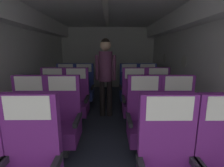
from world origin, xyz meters
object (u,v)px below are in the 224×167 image
(seat_d_left_window, at_px, (66,89))
(seat_d_right_window, at_px, (129,89))
(seat_c_left_aisle, at_px, (76,101))
(seat_d_right_aisle, at_px, (147,89))
(seat_d_left_aisle, at_px, (84,89))
(seat_c_left_window, at_px, (53,101))
(flight_attendant, at_px, (106,69))
(seat_c_right_aisle, at_px, (158,100))
(seat_b_left_aisle, at_px, (63,122))
(seat_b_right_window, at_px, (145,121))
(seat_b_left_window, at_px, (29,122))
(seat_c_right_window, at_px, (134,101))
(seat_b_right_aisle, at_px, (178,122))

(seat_d_left_window, xyz_separation_m, seat_d_right_window, (1.60, -0.02, 0.00))
(seat_c_left_aisle, xyz_separation_m, seat_d_right_aisle, (1.61, 0.97, 0.00))
(seat_d_left_aisle, bearing_deg, seat_c_left_window, -115.41)
(seat_d_right_window, distance_m, flight_attendant, 1.01)
(seat_c_left_window, xyz_separation_m, flight_attendant, (1.03, 0.33, 0.57))
(seat_c_right_aisle, bearing_deg, seat_c_left_aisle, -179.26)
(seat_b_left_aisle, height_order, seat_b_right_window, same)
(seat_c_left_aisle, relative_size, seat_d_right_window, 1.00)
(seat_c_left_aisle, distance_m, seat_d_left_aisle, 0.98)
(seat_b_left_window, height_order, seat_c_left_window, same)
(seat_b_left_window, xyz_separation_m, seat_c_left_aisle, (0.45, 0.95, 0.00))
(seat_c_right_aisle, xyz_separation_m, seat_c_right_window, (-0.47, -0.03, 0.00))
(seat_c_right_window, distance_m, flight_attendant, 0.88)
(seat_b_left_window, xyz_separation_m, seat_b_left_aisle, (0.46, -0.01, 0.00))
(seat_b_left_window, height_order, seat_c_left_aisle, same)
(seat_b_left_aisle, distance_m, seat_c_left_aisle, 0.95)
(seat_b_left_window, xyz_separation_m, seat_d_right_window, (1.59, 1.91, 0.00))
(seat_b_left_window, bearing_deg, seat_d_left_aisle, 76.79)
(seat_c_left_window, bearing_deg, seat_d_left_window, 90.22)
(flight_attendant, bearing_deg, seat_d_right_window, -132.25)
(seat_d_left_window, bearing_deg, flight_attendant, -31.49)
(seat_d_left_aisle, bearing_deg, seat_d_right_window, -1.03)
(seat_d_left_window, bearing_deg, seat_d_right_window, -0.73)
(seat_b_left_window, height_order, seat_b_right_aisle, same)
(seat_b_right_aisle, relative_size, seat_d_left_window, 1.00)
(seat_b_left_aisle, xyz_separation_m, seat_c_right_aisle, (1.60, 0.97, 0.00))
(seat_b_right_aisle, height_order, seat_d_left_aisle, same)
(seat_b_right_aisle, height_order, seat_b_right_window, same)
(seat_b_right_window, distance_m, flight_attendant, 1.53)
(seat_c_left_window, relative_size, seat_d_left_window, 1.00)
(seat_b_right_window, height_order, seat_d_right_window, same)
(seat_c_right_aisle, height_order, seat_d_right_aisle, same)
(seat_b_left_aisle, relative_size, seat_d_left_aisle, 1.00)
(seat_b_left_aisle, bearing_deg, seat_c_right_window, 39.98)
(seat_b_right_aisle, bearing_deg, seat_b_left_window, 179.54)
(seat_d_right_window, bearing_deg, seat_c_right_window, -90.08)
(seat_b_left_aisle, relative_size, seat_c_left_aisle, 1.00)
(seat_b_left_aisle, xyz_separation_m, seat_c_left_window, (-0.47, 0.97, 0.00))
(seat_d_right_aisle, bearing_deg, seat_c_right_window, -115.70)
(seat_c_left_aisle, bearing_deg, seat_d_left_aisle, 90.06)
(seat_c_left_window, distance_m, seat_d_left_window, 0.97)
(seat_d_left_window, distance_m, seat_d_right_aisle, 2.07)
(flight_attendant, bearing_deg, seat_d_left_aisle, -47.23)
(seat_b_left_aisle, height_order, seat_d_left_window, same)
(seat_d_left_window, bearing_deg, seat_c_right_window, -31.62)
(seat_c_right_window, distance_m, seat_d_left_window, 1.88)
(seat_d_right_aisle, xyz_separation_m, seat_d_right_window, (-0.47, -0.01, 0.00))
(seat_b_right_window, relative_size, flight_attendant, 0.66)
(seat_c_left_aisle, relative_size, seat_c_right_aisle, 1.00)
(seat_b_left_aisle, relative_size, seat_d_right_aisle, 1.00)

